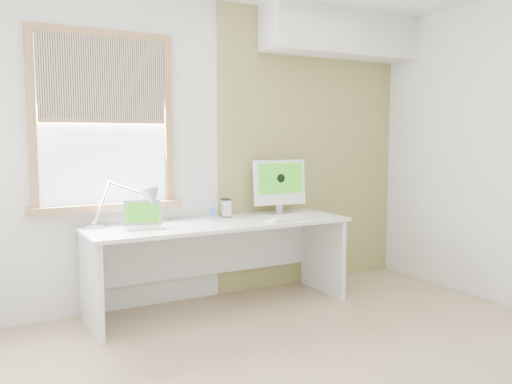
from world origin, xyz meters
TOP-DOWN VIEW (x-y plane):
  - room at (0.00, 0.00)m, footprint 4.04×3.54m
  - accent_wall at (1.00, 1.74)m, footprint 2.00×0.02m
  - soffit at (1.20, 1.57)m, footprint 1.60×0.40m
  - window at (-1.00, 1.71)m, footprint 1.20×0.14m
  - desk at (-0.16, 1.44)m, footprint 2.20×0.70m
  - desk_lamp at (-0.78, 1.50)m, footprint 0.61×0.34m
  - laptop at (-0.79, 1.42)m, footprint 0.32×0.28m
  - phone_dock at (-0.16, 1.54)m, footprint 0.07×0.07m
  - external_drive at (0.01, 1.61)m, footprint 0.11×0.14m
  - imac at (0.53, 1.56)m, footprint 0.50×0.18m
  - keyboard at (0.40, 1.17)m, footprint 0.43×0.14m
  - mouse at (0.25, 1.18)m, footprint 0.06×0.10m

SIDE VIEW (x-z plane):
  - desk at x=-0.16m, z-range 0.17..0.90m
  - keyboard at x=0.40m, z-range 0.73..0.75m
  - mouse at x=0.25m, z-range 0.73..0.76m
  - phone_dock at x=-0.16m, z-range 0.70..0.82m
  - laptop at x=-0.79m, z-range 0.68..0.88m
  - external_drive at x=0.01m, z-range 0.73..0.89m
  - desk_lamp at x=-0.78m, z-range 0.74..1.10m
  - imac at x=0.53m, z-range 0.76..1.25m
  - room at x=0.00m, z-range -0.02..2.62m
  - accent_wall at x=1.00m, z-range 0.00..2.60m
  - window at x=-1.00m, z-range 0.83..2.25m
  - soffit at x=1.20m, z-range 2.19..2.61m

